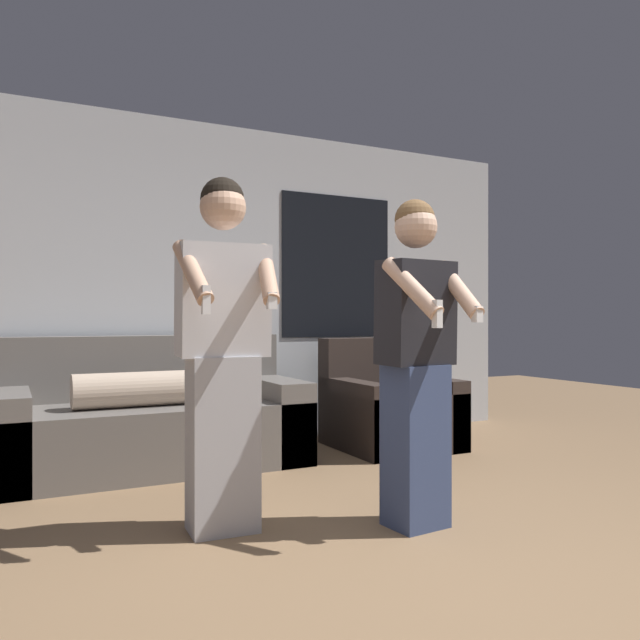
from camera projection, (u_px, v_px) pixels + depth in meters
ground_plane at (487, 597)px, 2.38m from camera, size 14.00×14.00×0.00m
wall_back at (226, 285)px, 5.29m from camera, size 5.76×0.07×2.70m
couch at (151, 421)px, 4.49m from camera, size 2.15×0.98×0.94m
armchair at (389, 410)px, 5.20m from camera, size 0.90×0.92×0.90m
person_left at (223, 350)px, 3.12m from camera, size 0.51×0.48×1.78m
person_right at (416, 357)px, 3.19m from camera, size 0.44×0.48×1.68m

